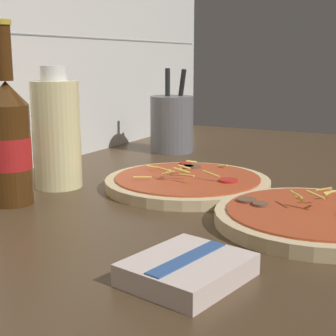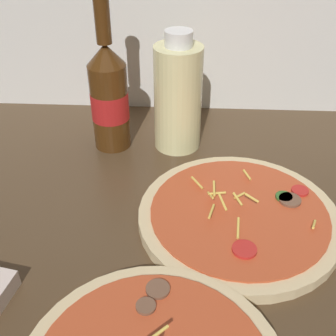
% 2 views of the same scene
% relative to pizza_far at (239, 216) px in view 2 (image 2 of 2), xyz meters
% --- Properties ---
extents(counter_slab, '(1.60, 0.90, 0.03)m').
position_rel_pizza_far_xyz_m(counter_slab, '(0.01, -0.09, -0.02)').
color(counter_slab, '#4C3823').
rests_on(counter_slab, ground).
extents(pizza_far, '(0.29, 0.29, 0.05)m').
position_rel_pizza_far_xyz_m(pizza_far, '(0.00, 0.00, 0.00)').
color(pizza_far, beige).
rests_on(pizza_far, counter_slab).
extents(beer_bottle, '(0.07, 0.07, 0.29)m').
position_rel_pizza_far_xyz_m(beer_bottle, '(-0.22, 0.21, 0.09)').
color(beer_bottle, '#47280F').
rests_on(beer_bottle, counter_slab).
extents(oil_bottle, '(0.09, 0.09, 0.22)m').
position_rel_pizza_far_xyz_m(oil_bottle, '(-0.10, 0.21, 0.09)').
color(oil_bottle, beige).
rests_on(oil_bottle, counter_slab).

